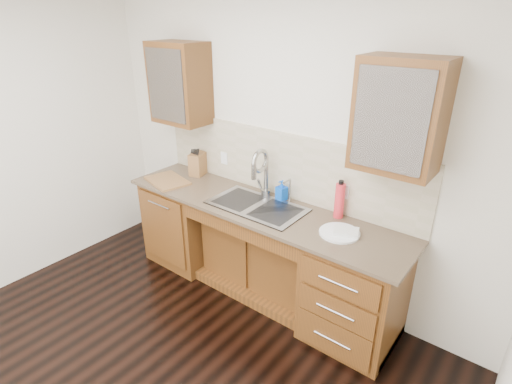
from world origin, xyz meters
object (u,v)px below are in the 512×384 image
Objects in this scene: plate at (339,233)px; soap_bottle at (282,190)px; water_bottle at (339,201)px; knife_block at (198,164)px; cutting_board at (167,181)px.

soap_bottle is at bearing 161.58° from plate.
water_bottle is 1.29× the size of knife_block.
water_bottle is 0.31m from plate.
water_bottle is at bearing 119.27° from plate.
soap_bottle is 0.42× the size of cutting_board.
plate is at bearing -60.73° from water_bottle.
cutting_board is at bearing -176.24° from plate.
cutting_board is at bearing -123.08° from knife_block.
water_bottle is 1.72m from cutting_board.
knife_block is 0.37m from cutting_board.
plate is at bearing -23.68° from knife_block.
plate is 1.73m from knife_block.
cutting_board is at bearing -167.92° from water_bottle.
knife_block reaches higher than plate.
cutting_board reaches higher than plate.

